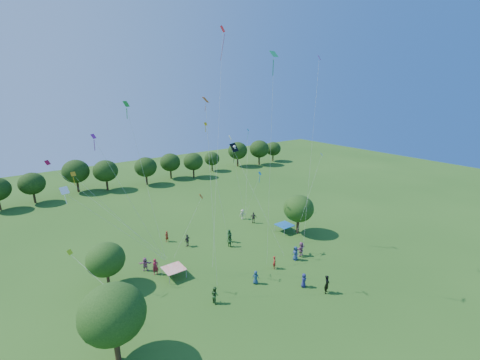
% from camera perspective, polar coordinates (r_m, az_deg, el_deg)
% --- Properties ---
extents(ground, '(160.00, 160.00, 0.00)m').
position_cam_1_polar(ground, '(30.34, 17.86, -26.80)').
color(ground, '#2F5B1B').
extents(near_tree_west, '(4.91, 4.91, 6.43)m').
position_cam_1_polar(near_tree_west, '(27.33, -21.71, -21.23)').
color(near_tree_west, '#422B19').
rests_on(near_tree_west, ground).
extents(near_tree_north, '(3.93, 3.93, 4.96)m').
position_cam_1_polar(near_tree_north, '(36.92, -22.78, -12.90)').
color(near_tree_north, '#422B19').
rests_on(near_tree_north, ground).
extents(near_tree_east, '(4.31, 4.31, 5.74)m').
position_cam_1_polar(near_tree_east, '(46.53, 10.38, -5.00)').
color(near_tree_east, '#422B19').
rests_on(near_tree_east, ground).
extents(treeline, '(88.01, 8.77, 6.77)m').
position_cam_1_polar(treeline, '(71.48, -21.32, 1.81)').
color(treeline, '#422B19').
rests_on(treeline, ground).
extents(tent_red_stripe, '(2.20, 2.20, 1.10)m').
position_cam_1_polar(tent_red_stripe, '(37.56, -11.69, -15.15)').
color(tent_red_stripe, '#E3441A').
rests_on(tent_red_stripe, ground).
extents(tent_blue, '(2.20, 2.20, 1.10)m').
position_cam_1_polar(tent_blue, '(47.70, 7.93, -7.93)').
color(tent_blue, '#175599').
rests_on(tent_blue, ground).
extents(man_in_black, '(0.87, 0.76, 1.98)m').
position_cam_1_polar(man_in_black, '(35.53, 15.20, -17.46)').
color(man_in_black, black).
rests_on(man_in_black, ground).
extents(crowd_person_0, '(0.49, 0.88, 1.77)m').
position_cam_1_polar(crowd_person_0, '(40.65, 9.82, -12.72)').
color(crowd_person_0, navy).
rests_on(crowd_person_0, ground).
extents(crowd_person_1, '(0.67, 0.54, 1.56)m').
position_cam_1_polar(crowd_person_1, '(45.59, -12.90, -9.73)').
color(crowd_person_1, maroon).
rests_on(crowd_person_1, ground).
extents(crowd_person_2, '(0.70, 0.96, 1.74)m').
position_cam_1_polar(crowd_person_2, '(43.23, -1.84, -10.66)').
color(crowd_person_2, '#255323').
rests_on(crowd_person_2, ground).
extents(crowd_person_3, '(1.12, 1.20, 1.73)m').
position_cam_1_polar(crowd_person_3, '(33.03, -21.25, -21.18)').
color(crowd_person_3, beige).
rests_on(crowd_person_3, ground).
extents(crowd_person_4, '(1.10, 0.76, 1.72)m').
position_cam_1_polar(crowd_person_4, '(43.78, -9.34, -10.53)').
color(crowd_person_4, '#443C36').
rests_on(crowd_person_4, ground).
extents(crowd_person_5, '(1.60, 1.25, 1.64)m').
position_cam_1_polar(crowd_person_5, '(39.56, -16.51, -14.15)').
color(crowd_person_5, '#A96287').
rests_on(crowd_person_5, ground).
extents(crowd_person_6, '(0.81, 0.81, 1.51)m').
position_cam_1_polar(crowd_person_6, '(35.92, 2.80, -16.90)').
color(crowd_person_6, navy).
rests_on(crowd_person_6, ground).
extents(crowd_person_7, '(0.64, 0.69, 1.56)m').
position_cam_1_polar(crowd_person_7, '(38.66, 6.15, -14.36)').
color(crowd_person_7, maroon).
rests_on(crowd_person_7, ground).
extents(crowd_person_8, '(0.70, 0.99, 1.82)m').
position_cam_1_polar(crowd_person_8, '(44.25, -1.92, -9.94)').
color(crowd_person_8, '#2A6431').
rests_on(crowd_person_8, ground).
extents(crowd_person_9, '(1.12, 0.64, 1.62)m').
position_cam_1_polar(crowd_person_9, '(51.67, 0.45, -6.11)').
color(crowd_person_9, '#ABA889').
rests_on(crowd_person_9, ground).
extents(crowd_person_10, '(1.09, 1.07, 1.79)m').
position_cam_1_polar(crowd_person_10, '(50.20, 2.43, -6.71)').
color(crowd_person_10, '#3B372F').
rests_on(crowd_person_10, ground).
extents(crowd_person_11, '(1.78, 0.77, 1.85)m').
position_cam_1_polar(crowd_person_11, '(41.68, 10.79, -11.94)').
color(crowd_person_11, '#965776').
rests_on(crowd_person_11, ground).
extents(crowd_person_12, '(0.88, 0.71, 1.56)m').
position_cam_1_polar(crowd_person_12, '(36.01, 11.26, -17.09)').
color(crowd_person_12, navy).
rests_on(crowd_person_12, ground).
extents(crowd_person_13, '(0.74, 0.50, 1.88)m').
position_cam_1_polar(crowd_person_13, '(38.53, -14.79, -14.67)').
color(crowd_person_13, maroon).
rests_on(crowd_person_13, ground).
extents(crowd_person_14, '(0.49, 0.87, 1.73)m').
position_cam_1_polar(crowd_person_14, '(33.28, -4.51, -19.69)').
color(crowd_person_14, '#265022').
rests_on(crowd_person_14, ground).
extents(pirate_kite, '(3.02, 7.18, 12.63)m').
position_cam_1_polar(pirate_kite, '(38.35, -0.80, 5.33)').
color(pirate_kite, black).
extents(red_high_kite, '(6.74, 7.49, 25.97)m').
position_cam_1_polar(red_high_kite, '(39.22, -3.41, 18.56)').
color(red_high_kite, red).
extents(small_kite_0, '(9.92, 9.28, 11.26)m').
position_cam_1_polar(small_kite_0, '(40.43, -27.18, -0.85)').
color(small_kite_0, '#B90A2A').
extents(small_kite_1, '(2.81, 0.63, 15.24)m').
position_cam_1_polar(small_kite_1, '(38.06, -4.96, 3.75)').
color(small_kite_1, '#DCA50B').
extents(small_kite_2, '(3.92, 7.61, 4.33)m').
position_cam_1_polar(small_kite_2, '(34.04, -26.29, -13.20)').
color(small_kite_2, '#B7DC13').
extents(small_kite_3, '(2.80, 1.64, 17.74)m').
position_cam_1_polar(small_kite_3, '(34.73, -18.25, 7.20)').
color(small_kite_3, green).
extents(small_kite_4, '(0.80, 3.18, 7.96)m').
position_cam_1_polar(small_kite_4, '(44.58, 3.08, -0.34)').
color(small_kite_4, '#1277B8').
extents(small_kite_5, '(1.49, 0.66, 22.21)m').
position_cam_1_polar(small_kite_5, '(35.71, 13.03, 10.45)').
color(small_kite_5, '#A91C90').
extents(small_kite_6, '(9.33, 2.06, 9.91)m').
position_cam_1_polar(small_kite_6, '(35.15, -26.67, -3.42)').
color(small_kite_6, white).
extents(small_kite_7, '(3.70, 4.20, 12.70)m').
position_cam_1_polar(small_kite_7, '(51.55, 1.33, 5.35)').
color(small_kite_7, '#0B91A8').
extents(small_kite_8, '(1.08, 2.94, 18.20)m').
position_cam_1_polar(small_kite_8, '(30.34, -5.75, 7.73)').
color(small_kite_8, '#D23D0C').
extents(small_kite_9, '(2.70, 3.07, 8.06)m').
position_cam_1_polar(small_kite_9, '(35.20, -7.68, -4.62)').
color(small_kite_9, orange).
extents(small_kite_10, '(7.82, 3.12, 11.01)m').
position_cam_1_polar(small_kite_10, '(36.02, -24.13, -2.82)').
color(small_kite_10, '#C68811').
extents(small_kite_11, '(1.98, 2.29, 22.07)m').
position_cam_1_polar(small_kite_11, '(30.19, 5.74, 13.37)').
color(small_kite_11, '#188648').
extents(small_kite_12, '(4.78, 0.62, 10.50)m').
position_cam_1_polar(small_kite_12, '(44.60, 13.17, 0.77)').
color(small_kite_12, '#1625E5').
extents(small_kite_13, '(6.07, 0.99, 14.84)m').
position_cam_1_polar(small_kite_13, '(33.97, -21.73, 1.57)').
color(small_kite_13, '#A11A93').
extents(small_kite_14, '(3.54, 1.27, 12.96)m').
position_cam_1_polar(small_kite_14, '(43.63, -1.26, 4.87)').
color(small_kite_14, white).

